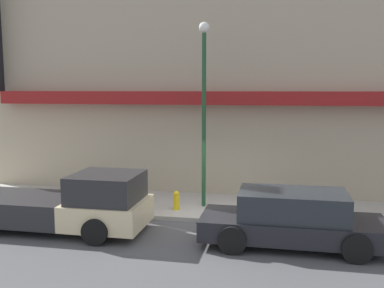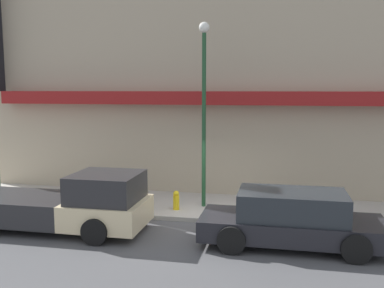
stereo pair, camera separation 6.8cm
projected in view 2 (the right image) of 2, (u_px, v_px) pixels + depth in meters
The scene contains 7 objects.
ground_plane at pixel (211, 224), 13.46m from camera, with size 80.00×80.00×0.00m, color #4C4C4F.
sidewalk at pixel (218, 207), 15.06m from camera, with size 36.00×3.31×0.15m.
building at pixel (230, 65), 17.45m from camera, with size 19.80×3.80×11.29m.
pickup_truck at pixel (67, 204), 12.78m from camera, with size 5.64×2.24×1.78m.
parked_car at pixel (292, 219), 11.48m from camera, with size 4.89×2.05×1.50m.
fire_hydrant at pixel (176, 200), 14.50m from camera, with size 0.21×0.21×0.65m.
street_lamp at pixel (204, 95), 14.47m from camera, with size 0.36×0.36×6.28m.
Camera 2 is at (2.02, -12.89, 4.21)m, focal length 40.00 mm.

